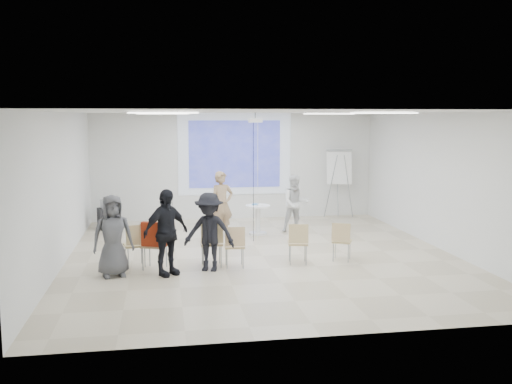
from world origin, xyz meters
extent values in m
cube|color=beige|center=(0.00, 0.00, -0.05)|extent=(8.00, 9.00, 0.10)
cube|color=white|center=(0.00, 0.00, 3.05)|extent=(8.00, 9.00, 0.10)
cube|color=silver|center=(0.00, 4.55, 1.50)|extent=(8.00, 0.10, 3.00)
cube|color=silver|center=(-4.05, 0.00, 1.50)|extent=(0.10, 9.00, 3.00)
cube|color=silver|center=(4.05, 0.00, 1.50)|extent=(0.10, 9.00, 3.00)
cube|color=silver|center=(0.00, 4.49, 1.85)|extent=(3.20, 0.01, 2.30)
cube|color=#313BA9|center=(0.00, 4.47, 1.85)|extent=(2.60, 0.01, 1.90)
cylinder|color=silver|center=(0.28, 2.18, 0.03)|extent=(0.58, 0.58, 0.05)
cylinder|color=white|center=(0.28, 2.18, 0.36)|extent=(0.16, 0.16, 0.66)
cylinder|color=white|center=(0.28, 2.18, 0.71)|extent=(0.79, 0.79, 0.04)
cube|color=white|center=(0.31, 2.14, 0.74)|extent=(0.22, 0.17, 0.01)
cube|color=#4394CB|center=(0.22, 2.27, 0.75)|extent=(0.21, 0.24, 0.02)
imported|color=tan|center=(-0.64, 1.97, 0.91)|extent=(0.78, 0.66, 1.82)
imported|color=white|center=(1.27, 2.33, 0.81)|extent=(0.80, 0.64, 1.62)
cube|color=white|center=(-0.46, 2.22, 1.20)|extent=(0.08, 0.12, 0.04)
cube|color=white|center=(1.09, 2.58, 1.09)|extent=(0.04, 0.12, 0.04)
cube|color=tan|center=(-2.60, -0.42, 0.42)|extent=(0.48, 0.48, 0.04)
cube|color=tan|center=(-2.55, -0.60, 0.66)|extent=(0.40, 0.17, 0.38)
cylinder|color=#95979E|center=(-2.72, -0.61, 0.21)|extent=(0.02, 0.02, 0.41)
cylinder|color=gray|center=(-2.41, -0.54, 0.21)|extent=(0.02, 0.02, 0.41)
cylinder|color=#93969B|center=(-2.79, -0.30, 0.21)|extent=(0.02, 0.02, 0.41)
cylinder|color=gray|center=(-2.48, -0.23, 0.21)|extent=(0.02, 0.02, 0.41)
cube|color=tan|center=(-2.22, -0.67, 0.45)|extent=(0.55, 0.55, 0.04)
cube|color=tan|center=(-2.29, -0.85, 0.71)|extent=(0.43, 0.23, 0.40)
cylinder|color=gray|center=(-2.44, -0.76, 0.22)|extent=(0.03, 0.03, 0.44)
cylinder|color=gray|center=(-2.12, -0.89, 0.22)|extent=(0.03, 0.03, 0.44)
cylinder|color=gray|center=(-2.31, -0.44, 0.22)|extent=(0.03, 0.03, 0.44)
cylinder|color=#909298|center=(-1.99, -0.57, 0.22)|extent=(0.03, 0.03, 0.44)
cube|color=tan|center=(-1.12, -0.66, 0.45)|extent=(0.43, 0.43, 0.04)
cube|color=tan|center=(-1.12, -0.86, 0.71)|extent=(0.43, 0.09, 0.40)
cylinder|color=#92959A|center=(-1.30, -0.83, 0.22)|extent=(0.02, 0.02, 0.44)
cylinder|color=gray|center=(-0.95, -0.83, 0.22)|extent=(0.02, 0.02, 0.44)
cylinder|color=gray|center=(-1.29, -0.48, 0.22)|extent=(0.02, 0.02, 0.44)
cylinder|color=gray|center=(-0.95, -0.49, 0.22)|extent=(0.02, 0.02, 0.44)
cube|color=tan|center=(-0.69, -0.78, 0.41)|extent=(0.40, 0.40, 0.04)
cube|color=tan|center=(-0.69, -0.96, 0.64)|extent=(0.39, 0.10, 0.37)
cylinder|color=#92949A|center=(-0.85, -0.93, 0.20)|extent=(0.02, 0.02, 0.40)
cylinder|color=gray|center=(-0.54, -0.94, 0.20)|extent=(0.02, 0.02, 0.40)
cylinder|color=gray|center=(-0.83, -0.62, 0.20)|extent=(0.02, 0.02, 0.40)
cylinder|color=#93969B|center=(-0.52, -0.63, 0.20)|extent=(0.02, 0.02, 0.40)
cube|color=tan|center=(0.59, -0.73, 0.41)|extent=(0.45, 0.45, 0.04)
cube|color=tan|center=(0.56, -0.91, 0.64)|extent=(0.39, 0.14, 0.37)
cylinder|color=#93969B|center=(0.41, -0.85, 0.20)|extent=(0.02, 0.02, 0.40)
cylinder|color=gray|center=(0.72, -0.91, 0.20)|extent=(0.02, 0.02, 0.40)
cylinder|color=#92959A|center=(0.46, -0.55, 0.20)|extent=(0.02, 0.02, 0.40)
cylinder|color=gray|center=(0.77, -0.60, 0.20)|extent=(0.02, 0.02, 0.40)
cube|color=tan|center=(1.53, -0.64, 0.40)|extent=(0.49, 0.49, 0.04)
cube|color=tan|center=(1.46, -0.80, 0.62)|extent=(0.37, 0.22, 0.35)
cylinder|color=gray|center=(1.33, -0.71, 0.19)|extent=(0.03, 0.03, 0.39)
cylinder|color=gray|center=(1.60, -0.84, 0.19)|extent=(0.03, 0.03, 0.39)
cylinder|color=#95989D|center=(1.46, -0.44, 0.19)|extent=(0.03, 0.03, 0.39)
cylinder|color=gray|center=(1.73, -0.56, 0.19)|extent=(0.03, 0.03, 0.39)
cube|color=#9E2C13|center=(-2.22, -0.89, 0.72)|extent=(0.49, 0.27, 0.46)
imported|color=black|center=(-1.12, -0.64, 0.49)|extent=(0.34, 0.25, 0.03)
imported|color=black|center=(-1.99, -1.15, 0.92)|extent=(1.24, 1.13, 1.84)
imported|color=black|center=(-1.19, -0.97, 0.85)|extent=(1.23, 0.92, 1.69)
imported|color=#535458|center=(-2.95, -1.06, 0.84)|extent=(0.93, 0.72, 1.69)
cylinder|color=gray|center=(2.71, 4.10, 0.92)|extent=(0.32, 0.26, 1.81)
cylinder|color=gray|center=(3.22, 4.03, 0.92)|extent=(0.37, 0.18, 1.81)
cylinder|color=#94979C|center=(3.01, 4.39, 0.92)|extent=(0.08, 0.41, 1.81)
cube|color=white|center=(2.98, 4.18, 1.48)|extent=(0.74, 0.30, 1.01)
cube|color=#94979C|center=(2.99, 4.23, 1.95)|extent=(0.74, 0.16, 0.07)
cube|color=black|center=(-3.44, 3.50, 0.29)|extent=(0.63, 0.56, 0.52)
cube|color=gray|center=(-3.44, 3.50, 0.67)|extent=(0.45, 0.41, 0.23)
cylinder|color=black|center=(-3.58, 3.29, 0.03)|extent=(0.08, 0.08, 0.06)
cylinder|color=black|center=(-3.19, 3.42, 0.03)|extent=(0.08, 0.08, 0.06)
cylinder|color=black|center=(-3.68, 3.59, 0.03)|extent=(0.08, 0.08, 0.06)
cylinder|color=black|center=(-3.29, 3.72, 0.03)|extent=(0.08, 0.08, 0.06)
cube|color=white|center=(0.10, 1.50, 2.82)|extent=(0.30, 0.25, 0.10)
cylinder|color=gray|center=(0.10, 1.50, 2.93)|extent=(0.04, 0.04, 0.14)
cylinder|color=black|center=(0.04, 1.42, 1.39)|extent=(0.01, 0.01, 2.77)
cylinder|color=white|center=(0.14, 1.40, 1.39)|extent=(0.01, 0.01, 2.77)
cube|color=white|center=(-2.00, 2.00, 2.97)|extent=(1.20, 0.30, 0.02)
cube|color=white|center=(2.00, 2.00, 2.97)|extent=(1.20, 0.30, 0.02)
cube|color=white|center=(-2.00, -1.50, 2.97)|extent=(1.20, 0.30, 0.02)
cube|color=white|center=(2.00, -1.50, 2.97)|extent=(1.20, 0.30, 0.02)
camera|label=1|loc=(-2.03, -11.52, 2.91)|focal=40.00mm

